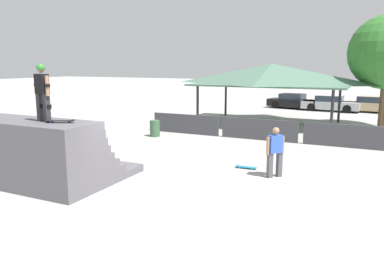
{
  "coord_description": "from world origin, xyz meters",
  "views": [
    {
      "loc": [
        5.69,
        -9.29,
        3.72
      ],
      "look_at": [
        -0.51,
        3.72,
        1.13
      ],
      "focal_mm": 35.0,
      "sensor_mm": 36.0,
      "label": 1
    }
  ],
  "objects_px": {
    "parked_car_silver": "(330,104)",
    "parked_car_tan": "(372,105)",
    "skater_on_deck": "(42,88)",
    "skateboard_on_ground": "(245,167)",
    "bystander_walking": "(275,150)",
    "parked_car_black": "(293,102)",
    "skateboard_on_deck": "(61,121)",
    "trash_bin": "(155,128)"
  },
  "relations": [
    {
      "from": "skater_on_deck",
      "to": "parked_car_tan",
      "type": "relative_size",
      "value": 0.39
    },
    {
      "from": "skater_on_deck",
      "to": "trash_bin",
      "type": "xyz_separation_m",
      "value": [
        -1.39,
        8.55,
        -2.61
      ]
    },
    {
      "from": "skateboard_on_deck",
      "to": "parked_car_tan",
      "type": "height_order",
      "value": "skateboard_on_deck"
    },
    {
      "from": "parked_car_black",
      "to": "parked_car_silver",
      "type": "bearing_deg",
      "value": 2.3
    },
    {
      "from": "bystander_walking",
      "to": "parked_car_tan",
      "type": "height_order",
      "value": "bystander_walking"
    },
    {
      "from": "skateboard_on_ground",
      "to": "bystander_walking",
      "type": "bearing_deg",
      "value": 150.96
    },
    {
      "from": "parked_car_tan",
      "to": "parked_car_black",
      "type": "bearing_deg",
      "value": -171.56
    },
    {
      "from": "parked_car_silver",
      "to": "parked_car_tan",
      "type": "xyz_separation_m",
      "value": [
        3.04,
        0.55,
        0.0
      ]
    },
    {
      "from": "bystander_walking",
      "to": "skateboard_on_ground",
      "type": "distance_m",
      "value": 1.58
    },
    {
      "from": "parked_car_tan",
      "to": "parked_car_silver",
      "type": "bearing_deg",
      "value": -161.83
    },
    {
      "from": "skateboard_on_deck",
      "to": "trash_bin",
      "type": "xyz_separation_m",
      "value": [
        -2.01,
        8.51,
        -1.69
      ]
    },
    {
      "from": "skateboard_on_ground",
      "to": "parked_car_tan",
      "type": "height_order",
      "value": "parked_car_tan"
    },
    {
      "from": "skateboard_on_deck",
      "to": "bystander_walking",
      "type": "xyz_separation_m",
      "value": [
        5.31,
        4.06,
        -1.17
      ]
    },
    {
      "from": "parked_car_black",
      "to": "parked_car_tan",
      "type": "xyz_separation_m",
      "value": [
        6.08,
        0.06,
        0.0
      ]
    },
    {
      "from": "skateboard_on_ground",
      "to": "parked_car_tan",
      "type": "xyz_separation_m",
      "value": [
        4.08,
        19.76,
        0.54
      ]
    },
    {
      "from": "bystander_walking",
      "to": "skater_on_deck",
      "type": "bearing_deg",
      "value": -11.5
    },
    {
      "from": "skateboard_on_deck",
      "to": "parked_car_silver",
      "type": "relative_size",
      "value": 0.18
    },
    {
      "from": "trash_bin",
      "to": "parked_car_tan",
      "type": "height_order",
      "value": "parked_car_tan"
    },
    {
      "from": "parked_car_silver",
      "to": "bystander_walking",
      "type": "bearing_deg",
      "value": -85.08
    },
    {
      "from": "bystander_walking",
      "to": "parked_car_black",
      "type": "height_order",
      "value": "bystander_walking"
    },
    {
      "from": "skateboard_on_ground",
      "to": "parked_car_black",
      "type": "bearing_deg",
      "value": -87.25
    },
    {
      "from": "bystander_walking",
      "to": "parked_car_tan",
      "type": "relative_size",
      "value": 0.39
    },
    {
      "from": "parked_car_black",
      "to": "skateboard_on_ground",
      "type": "bearing_deg",
      "value": -72.75
    },
    {
      "from": "skateboard_on_deck",
      "to": "skateboard_on_ground",
      "type": "relative_size",
      "value": 1.08
    },
    {
      "from": "trash_bin",
      "to": "parked_car_black",
      "type": "bearing_deg",
      "value": 75.29
    },
    {
      "from": "skateboard_on_deck",
      "to": "parked_car_tan",
      "type": "distance_m",
      "value": 25.79
    },
    {
      "from": "parked_car_black",
      "to": "parked_car_silver",
      "type": "height_order",
      "value": "same"
    },
    {
      "from": "trash_bin",
      "to": "parked_car_black",
      "type": "distance_m",
      "value": 16.36
    },
    {
      "from": "bystander_walking",
      "to": "parked_car_black",
      "type": "xyz_separation_m",
      "value": [
        -3.18,
        20.27,
        -0.34
      ]
    },
    {
      "from": "trash_bin",
      "to": "skateboard_on_deck",
      "type": "bearing_deg",
      "value": -76.68
    },
    {
      "from": "skateboard_on_deck",
      "to": "bystander_walking",
      "type": "bearing_deg",
      "value": 14.11
    },
    {
      "from": "bystander_walking",
      "to": "parked_car_black",
      "type": "bearing_deg",
      "value": -127.23
    },
    {
      "from": "skateboard_on_deck",
      "to": "parked_car_silver",
      "type": "bearing_deg",
      "value": 54.47
    },
    {
      "from": "skater_on_deck",
      "to": "trash_bin",
      "type": "relative_size",
      "value": 2.0
    },
    {
      "from": "parked_car_silver",
      "to": "parked_car_tan",
      "type": "bearing_deg",
      "value": 14.84
    },
    {
      "from": "parked_car_silver",
      "to": "parked_car_tan",
      "type": "relative_size",
      "value": 1.03
    },
    {
      "from": "skateboard_on_deck",
      "to": "parked_car_tan",
      "type": "bearing_deg",
      "value": 48.11
    },
    {
      "from": "skater_on_deck",
      "to": "parked_car_tan",
      "type": "xyz_separation_m",
      "value": [
        8.84,
        24.44,
        -2.43
      ]
    },
    {
      "from": "parked_car_tan",
      "to": "trash_bin",
      "type": "bearing_deg",
      "value": -114.94
    },
    {
      "from": "parked_car_silver",
      "to": "parked_car_tan",
      "type": "height_order",
      "value": "same"
    },
    {
      "from": "bystander_walking",
      "to": "parked_car_tan",
      "type": "xyz_separation_m",
      "value": [
        2.9,
        20.34,
        -0.34
      ]
    },
    {
      "from": "skateboard_on_deck",
      "to": "skateboard_on_ground",
      "type": "distance_m",
      "value": 6.55
    }
  ]
}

